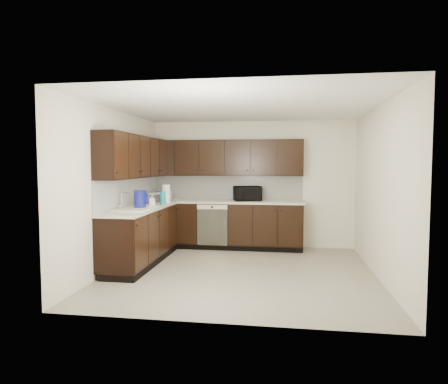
% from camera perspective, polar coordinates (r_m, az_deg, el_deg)
% --- Properties ---
extents(floor, '(4.00, 4.00, 0.00)m').
position_cam_1_polar(floor, '(6.23, 2.43, -11.35)').
color(floor, gray).
rests_on(floor, ground).
extents(ceiling, '(4.00, 4.00, 0.00)m').
position_cam_1_polar(ceiling, '(6.06, 2.50, 12.07)').
color(ceiling, white).
rests_on(ceiling, wall_back).
extents(wall_back, '(4.00, 0.02, 2.50)m').
position_cam_1_polar(wall_back, '(8.00, 4.00, 1.14)').
color(wall_back, beige).
rests_on(wall_back, floor).
extents(wall_left, '(0.02, 4.00, 2.50)m').
position_cam_1_polar(wall_left, '(6.54, -15.24, 0.37)').
color(wall_left, beige).
rests_on(wall_left, floor).
extents(wall_right, '(0.02, 4.00, 2.50)m').
position_cam_1_polar(wall_right, '(6.13, 21.38, 0.00)').
color(wall_right, beige).
rests_on(wall_right, floor).
extents(wall_front, '(4.00, 0.02, 2.50)m').
position_cam_1_polar(wall_front, '(4.04, -0.59, -1.65)').
color(wall_front, beige).
rests_on(wall_front, floor).
extents(lower_cabinets, '(3.00, 2.80, 0.90)m').
position_cam_1_polar(lower_cabinets, '(7.37, -4.46, -5.65)').
color(lower_cabinets, black).
rests_on(lower_cabinets, floor).
extents(countertop, '(3.03, 2.83, 0.04)m').
position_cam_1_polar(countertop, '(7.30, -4.50, -1.73)').
color(countertop, beige).
rests_on(countertop, lower_cabinets).
extents(backsplash, '(3.00, 2.80, 0.48)m').
position_cam_1_polar(backsplash, '(7.54, -5.70, 0.42)').
color(backsplash, white).
rests_on(backsplash, countertop).
extents(upper_cabinets, '(3.00, 2.80, 0.70)m').
position_cam_1_polar(upper_cabinets, '(7.38, -5.08, 4.93)').
color(upper_cabinets, black).
rests_on(upper_cabinets, wall_back).
extents(dishwasher, '(0.58, 0.04, 0.78)m').
position_cam_1_polar(dishwasher, '(7.58, -1.69, -4.36)').
color(dishwasher, beige).
rests_on(dishwasher, lower_cabinets).
extents(sink, '(0.54, 0.82, 0.42)m').
position_cam_1_polar(sink, '(6.44, -12.62, -2.94)').
color(sink, beige).
rests_on(sink, countertop).
extents(microwave, '(0.59, 0.49, 0.28)m').
position_cam_1_polar(microwave, '(7.72, 3.34, -0.21)').
color(microwave, black).
rests_on(microwave, countertop).
extents(soap_bottle_a, '(0.12, 0.12, 0.20)m').
position_cam_1_polar(soap_bottle_a, '(6.75, -10.23, -1.22)').
color(soap_bottle_a, gray).
rests_on(soap_bottle_a, countertop).
extents(soap_bottle_b, '(0.11, 0.11, 0.22)m').
position_cam_1_polar(soap_bottle_b, '(6.95, -11.99, -1.04)').
color(soap_bottle_b, gray).
rests_on(soap_bottle_b, countertop).
extents(toaster_oven, '(0.39, 0.33, 0.21)m').
position_cam_1_polar(toaster_oven, '(8.05, -8.69, -0.36)').
color(toaster_oven, silver).
rests_on(toaster_oven, countertop).
extents(storage_bin, '(0.50, 0.44, 0.16)m').
position_cam_1_polar(storage_bin, '(7.62, -9.52, -0.78)').
color(storage_bin, silver).
rests_on(storage_bin, countertop).
extents(blue_pitcher, '(0.24, 0.24, 0.29)m').
position_cam_1_polar(blue_pitcher, '(6.49, -11.92, -1.05)').
color(blue_pitcher, '#101398').
rests_on(blue_pitcher, countertop).
extents(teal_tumbler, '(0.11, 0.11, 0.22)m').
position_cam_1_polar(teal_tumbler, '(7.13, -8.74, -0.87)').
color(teal_tumbler, '#0D8B8F').
rests_on(teal_tumbler, countertop).
extents(paper_towel_roll, '(0.19, 0.19, 0.33)m').
position_cam_1_polar(paper_towel_roll, '(7.46, -8.27, -0.22)').
color(paper_towel_roll, white).
rests_on(paper_towel_roll, countertop).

